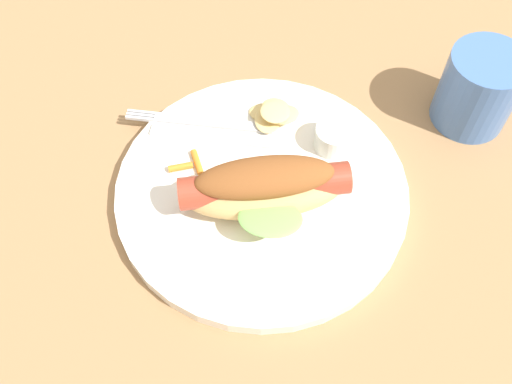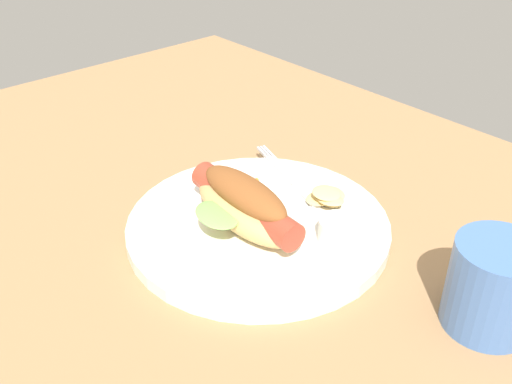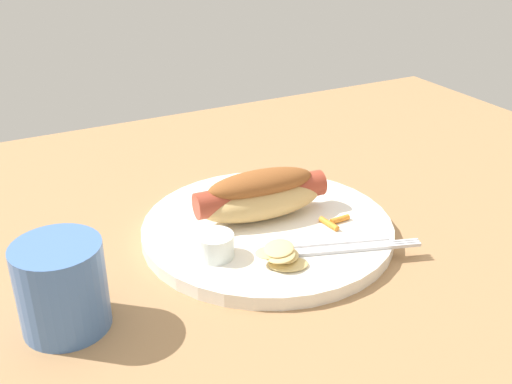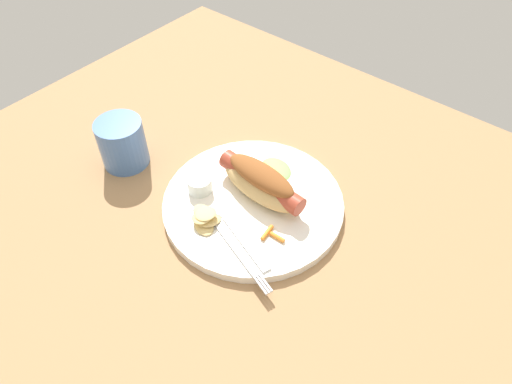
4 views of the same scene
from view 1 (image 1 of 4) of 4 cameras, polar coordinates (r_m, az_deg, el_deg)
The scene contains 9 objects.
ground_plane at distance 59.45cm, azimuth -1.88°, elevation -2.72°, with size 120.00×90.00×1.80cm, color #9E754C.
plate at distance 59.22cm, azimuth 0.57°, elevation 0.12°, with size 29.96×29.96×1.60cm, color white.
hot_dog at distance 55.00cm, azimuth 0.87°, elevation 0.50°, with size 16.61×10.08×6.00cm.
sauce_ramekin at distance 61.10cm, azimuth 7.79°, elevation 5.38°, with size 4.15×4.15×2.67cm, color white.
fork at distance 63.61cm, azimuth -5.36°, elevation 6.94°, with size 15.87×6.21×0.40cm.
knife at distance 62.32cm, azimuth -4.52°, elevation 5.56°, with size 13.14×1.40×0.36cm, color silver.
chips_pile at distance 63.01cm, azimuth 1.76°, elevation 7.79°, with size 5.67×5.64×2.24cm.
carrot_garnish at distance 60.08cm, azimuth -6.63°, elevation 2.74°, with size 3.58×3.05×0.70cm.
drinking_cup at distance 67.34cm, azimuth 21.19°, elevation 9.46°, with size 8.27×8.27×8.83cm, color #4770B2.
Camera 1 is at (3.53, 29.48, 50.60)cm, focal length 40.31 mm.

